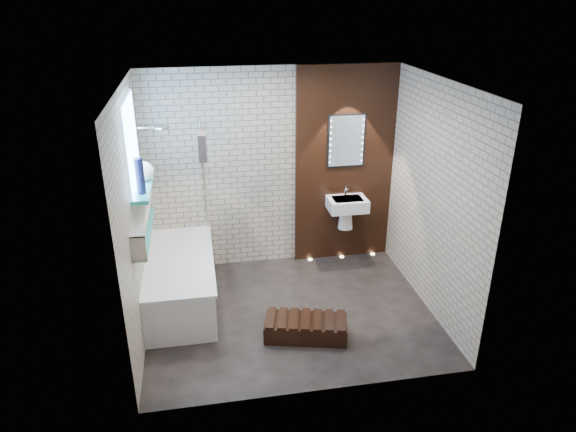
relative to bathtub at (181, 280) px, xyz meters
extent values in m
plane|color=black|center=(1.22, -0.45, -0.29)|extent=(3.20, 3.20, 0.00)
cube|color=#BAAB94|center=(1.22, 0.85, 1.01)|extent=(3.20, 0.04, 2.60)
cube|color=#BAAB94|center=(1.22, -1.75, 1.01)|extent=(3.20, 0.04, 2.60)
cube|color=#BAAB94|center=(-0.38, -0.45, 1.01)|extent=(0.04, 2.60, 2.60)
cube|color=#BAAB94|center=(2.82, -0.45, 1.01)|extent=(0.04, 2.60, 2.60)
plane|color=white|center=(1.22, -0.45, 2.31)|extent=(3.20, 3.20, 0.00)
cube|color=black|center=(2.17, 0.82, 1.01)|extent=(1.30, 0.06, 2.60)
cube|color=#7FADE0|center=(-0.36, -0.10, 1.71)|extent=(0.03, 1.00, 0.90)
cube|color=teal|center=(-0.29, -0.10, 1.24)|extent=(0.18, 1.00, 0.04)
cube|color=teal|center=(-0.31, -0.30, 0.79)|extent=(0.14, 1.30, 0.03)
cube|color=#B2A899|center=(-0.31, -0.30, 1.02)|extent=(0.14, 1.30, 0.03)
cube|color=#B2A899|center=(-0.31, -0.94, 0.91)|extent=(0.14, 0.03, 0.26)
cube|color=#B2A899|center=(-0.31, 0.33, 0.91)|extent=(0.14, 0.03, 0.26)
cube|color=white|center=(0.00, 0.00, -0.02)|extent=(0.75, 1.70, 0.55)
cube|color=white|center=(0.00, 0.00, 0.27)|extent=(0.79, 1.74, 0.03)
cylinder|color=silver|center=(0.15, 0.73, 0.35)|extent=(0.04, 0.04, 0.12)
cube|color=white|center=(0.35, 0.44, 0.99)|extent=(0.01, 0.78, 1.40)
cube|color=black|center=(0.35, 0.15, 1.56)|extent=(0.09, 0.23, 0.30)
cylinder|color=silver|center=(-0.08, 0.50, 1.71)|extent=(0.18, 0.18, 0.02)
cube|color=white|center=(2.17, 0.61, 0.56)|extent=(0.50, 0.36, 0.16)
cone|color=white|center=(2.17, 0.66, 0.34)|extent=(0.20, 0.20, 0.28)
cylinder|color=silver|center=(2.17, 0.71, 0.71)|extent=(0.03, 0.03, 0.14)
cube|color=black|center=(2.17, 0.78, 1.36)|extent=(0.50, 0.02, 0.70)
cube|color=silver|center=(2.17, 0.77, 1.36)|extent=(0.45, 0.01, 0.65)
cube|color=black|center=(1.31, -0.91, -0.19)|extent=(0.94, 0.59, 0.19)
cylinder|color=maroon|center=(-0.31, 0.06, 0.89)|extent=(0.06, 0.06, 0.15)
cylinder|color=#933C16|center=(-0.31, -0.68, 0.86)|extent=(0.05, 0.05, 0.10)
cylinder|color=#131734|center=(-0.28, -0.38, 1.44)|extent=(0.09, 0.09, 0.37)
sphere|color=white|center=(-0.28, 0.00, 1.36)|extent=(0.21, 0.21, 0.21)
cylinder|color=#FFD899|center=(1.72, 0.75, -0.29)|extent=(0.06, 0.06, 0.01)
cylinder|color=#FFD899|center=(2.17, 0.75, -0.29)|extent=(0.06, 0.06, 0.01)
cylinder|color=#FFD899|center=(2.62, 0.75, -0.29)|extent=(0.06, 0.06, 0.01)
camera|label=1|loc=(0.29, -5.44, 3.15)|focal=32.63mm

